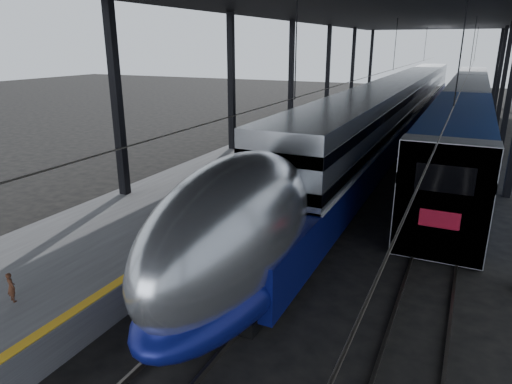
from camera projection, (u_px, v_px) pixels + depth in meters
The scene contains 8 objects.
ground at pixel (169, 298), 13.67m from camera, with size 160.00×160.00×0.00m, color black.
platform at pixel (295, 144), 32.14m from camera, with size 6.00×80.00×1.00m, color #4C4C4F.
yellow_strip at pixel (334, 141), 30.85m from camera, with size 0.30×80.00×0.01m, color gold.
rails at pixel (412, 162), 29.03m from camera, with size 6.52×80.00×0.16m.
canopy at pixel (383, 11), 27.28m from camera, with size 18.00×75.00×9.47m.
tgv_train at pixel (396, 111), 36.29m from camera, with size 3.20×65.20×4.59m.
second_train at pixel (466, 107), 38.56m from camera, with size 3.08×56.05×4.24m.
child at pixel (11, 287), 11.52m from camera, with size 0.29×0.19×0.79m, color #492718.
Camera 1 is at (7.50, -9.75, 7.26)m, focal length 32.00 mm.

